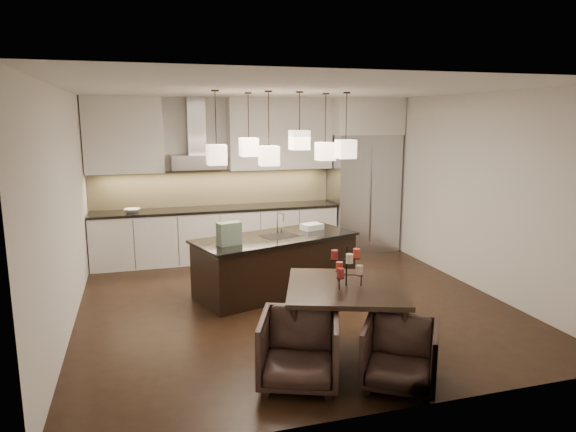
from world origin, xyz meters
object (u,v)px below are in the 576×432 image
object	(u,v)px
armchair_left	(299,350)
armchair_right	(400,355)
refrigerator	(363,193)
island_body	(276,265)
dining_table	(345,318)

from	to	relation	value
armchair_left	armchair_right	bearing A→B (deg)	2.10
refrigerator	island_body	bearing A→B (deg)	-139.16
dining_table	refrigerator	bearing A→B (deg)	82.63
refrigerator	armchair_left	xyz separation A→B (m)	(-2.67, -4.47, -0.74)
island_body	armchair_left	xyz separation A→B (m)	(-0.46, -2.57, -0.05)
island_body	armchair_right	world-z (taller)	island_body
refrigerator	island_body	world-z (taller)	refrigerator
island_body	armchair_right	bearing A→B (deg)	-99.56
dining_table	armchair_right	bearing A→B (deg)	-57.79
island_body	dining_table	xyz separation A→B (m)	(0.22, -2.04, -0.03)
refrigerator	dining_table	size ratio (longest dim) A/B	1.78
refrigerator	armchair_right	bearing A→B (deg)	-110.59
island_body	armchair_right	xyz separation A→B (m)	(0.41, -2.87, -0.08)
armchair_right	dining_table	bearing A→B (deg)	136.14
armchair_right	armchair_left	bearing A→B (deg)	-166.07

